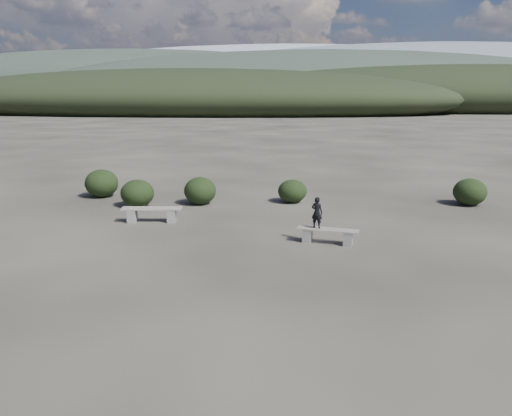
# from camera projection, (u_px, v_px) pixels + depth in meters

# --- Properties ---
(ground) EXTENTS (1200.00, 1200.00, 0.00)m
(ground) POSITION_uv_depth(u_px,v_px,m) (232.00, 299.00, 10.16)
(ground) COLOR #292520
(ground) RESTS_ON ground
(bench_left) EXTENTS (1.96, 0.62, 0.48)m
(bench_left) POSITION_uv_depth(u_px,v_px,m) (152.00, 213.00, 16.11)
(bench_left) COLOR gray
(bench_left) RESTS_ON ground
(bench_right) EXTENTS (1.74, 0.67, 0.43)m
(bench_right) POSITION_uv_depth(u_px,v_px,m) (328.00, 235.00, 13.83)
(bench_right) COLOR gray
(bench_right) RESTS_ON ground
(seated_person) EXTENTS (0.38, 0.32, 0.88)m
(seated_person) POSITION_uv_depth(u_px,v_px,m) (317.00, 212.00, 13.78)
(seated_person) COLOR black
(seated_person) RESTS_ON bench_right
(shrub_a) EXTENTS (1.22, 1.22, 1.00)m
(shrub_a) POSITION_uv_depth(u_px,v_px,m) (137.00, 193.00, 18.29)
(shrub_a) COLOR black
(shrub_a) RESTS_ON ground
(shrub_b) EXTENTS (1.20, 1.20, 1.03)m
(shrub_b) POSITION_uv_depth(u_px,v_px,m) (200.00, 191.00, 18.66)
(shrub_b) COLOR black
(shrub_b) RESTS_ON ground
(shrub_c) EXTENTS (1.10, 1.10, 0.88)m
(shrub_c) POSITION_uv_depth(u_px,v_px,m) (292.00, 191.00, 18.97)
(shrub_c) COLOR black
(shrub_c) RESTS_ON ground
(shrub_e) EXTENTS (1.20, 1.20, 1.00)m
(shrub_e) POSITION_uv_depth(u_px,v_px,m) (470.00, 192.00, 18.51)
(shrub_e) COLOR black
(shrub_e) RESTS_ON ground
(shrub_f) EXTENTS (1.31, 1.31, 1.11)m
(shrub_f) POSITION_uv_depth(u_px,v_px,m) (102.00, 183.00, 19.95)
(shrub_f) COLOR black
(shrub_f) RESTS_ON ground
(mountain_ridges) EXTENTS (500.00, 400.00, 56.00)m
(mountain_ridges) POSITION_uv_depth(u_px,v_px,m) (300.00, 82.00, 336.73)
(mountain_ridges) COLOR black
(mountain_ridges) RESTS_ON ground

